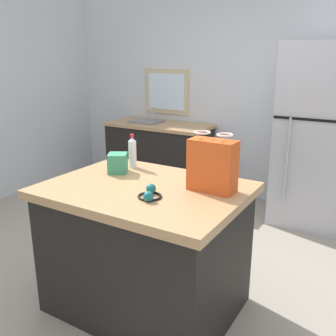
% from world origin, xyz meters
% --- Properties ---
extents(ground, '(6.53, 6.53, 0.00)m').
position_xyz_m(ground, '(0.00, 0.00, 0.00)').
color(ground, '#9E9384').
extents(back_wall, '(5.44, 0.13, 2.71)m').
position_xyz_m(back_wall, '(-0.02, 2.31, 1.35)').
color(back_wall, silver).
rests_on(back_wall, ground).
extents(kitchen_island, '(1.31, 0.98, 0.91)m').
position_xyz_m(kitchen_island, '(0.11, -0.25, 0.46)').
color(kitchen_island, black).
rests_on(kitchen_island, ground).
extents(refrigerator, '(0.80, 0.74, 1.88)m').
position_xyz_m(refrigerator, '(0.83, 1.89, 0.94)').
color(refrigerator, '#B7B7BC').
rests_on(refrigerator, ground).
extents(sink_counter, '(1.37, 0.65, 1.09)m').
position_xyz_m(sink_counter, '(-1.17, 1.93, 0.46)').
color(sink_counter, black).
rests_on(sink_counter, ground).
extents(shopping_bag, '(0.30, 0.15, 0.38)m').
position_xyz_m(shopping_bag, '(0.53, -0.09, 1.08)').
color(shopping_bag, '#DB511E').
rests_on(shopping_bag, kitchen_island).
extents(small_box, '(0.19, 0.19, 0.14)m').
position_xyz_m(small_box, '(-0.23, -0.09, 0.98)').
color(small_box, '#388E66').
rests_on(small_box, kitchen_island).
extents(bottle, '(0.06, 0.06, 0.26)m').
position_xyz_m(bottle, '(-0.22, 0.07, 1.03)').
color(bottle, white).
rests_on(bottle, kitchen_island).
extents(ear_defenders, '(0.20, 0.20, 0.06)m').
position_xyz_m(ear_defenders, '(0.26, -0.40, 0.94)').
color(ear_defenders, black).
rests_on(ear_defenders, kitchen_island).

